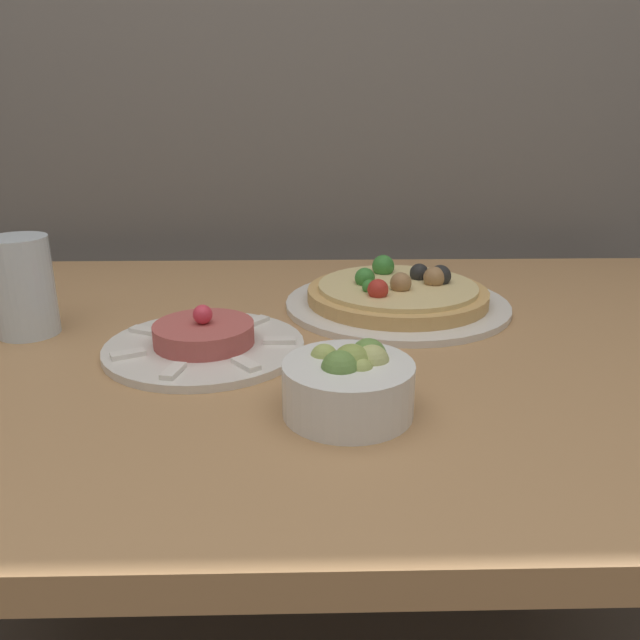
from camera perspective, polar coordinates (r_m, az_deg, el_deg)
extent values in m
cube|color=#AD7F51|center=(0.83, -1.87, -2.82)|extent=(1.37, 0.87, 0.03)
cylinder|color=#AD7F51|center=(1.49, -26.92, -11.08)|extent=(0.06, 0.06, 0.74)
cylinder|color=#AD7F51|center=(1.48, 23.90, -10.76)|extent=(0.06, 0.06, 0.74)
cylinder|color=silver|center=(0.96, 7.04, 1.43)|extent=(0.34, 0.34, 0.01)
cylinder|color=tan|center=(0.95, 7.07, 2.28)|extent=(0.27, 0.27, 0.02)
cylinder|color=#E0C684|center=(0.95, 7.11, 3.05)|extent=(0.24, 0.24, 0.01)
sphere|color=black|center=(0.98, 9.05, 4.27)|extent=(0.03, 0.03, 0.03)
sphere|color=#387F33|center=(0.91, 4.52, 3.05)|extent=(0.02, 0.02, 0.02)
sphere|color=#997047|center=(0.96, 10.39, 3.85)|extent=(0.03, 0.03, 0.03)
sphere|color=#997047|center=(0.92, 7.39, 3.37)|extent=(0.03, 0.03, 0.03)
sphere|color=black|center=(0.97, 10.91, 3.98)|extent=(0.03, 0.03, 0.03)
sphere|color=#387F33|center=(1.01, 5.80, 4.93)|extent=(0.04, 0.04, 0.04)
sphere|color=#387F33|center=(0.95, 4.12, 3.87)|extent=(0.03, 0.03, 0.03)
sphere|color=#B22D23|center=(0.89, 5.32, 2.80)|extent=(0.03, 0.03, 0.03)
cylinder|color=silver|center=(0.80, -10.49, -2.44)|extent=(0.25, 0.25, 0.01)
cylinder|color=#B2514C|center=(0.79, -10.57, -1.22)|extent=(0.13, 0.13, 0.03)
sphere|color=#E0384C|center=(0.78, -10.68, 0.51)|extent=(0.02, 0.02, 0.02)
cube|color=white|center=(0.79, -3.74, -1.88)|extent=(0.04, 0.02, 0.01)
cube|color=white|center=(0.86, -5.92, -0.11)|extent=(0.04, 0.04, 0.01)
cube|color=white|center=(0.88, -10.97, 0.24)|extent=(0.02, 0.04, 0.01)
cube|color=white|center=(0.85, -15.75, -0.92)|extent=(0.04, 0.03, 0.01)
cube|color=white|center=(0.78, -17.16, -2.99)|extent=(0.04, 0.03, 0.01)
cube|color=white|center=(0.72, -13.28, -4.56)|extent=(0.02, 0.04, 0.01)
cube|color=white|center=(0.72, -6.78, -4.00)|extent=(0.04, 0.04, 0.01)
cylinder|color=white|center=(0.63, 2.58, -6.27)|extent=(0.13, 0.13, 0.05)
sphere|color=#B7BC70|center=(0.63, 4.76, -3.85)|extent=(0.04, 0.04, 0.04)
sphere|color=#A3B25B|center=(0.64, 0.38, -3.46)|extent=(0.03, 0.03, 0.03)
sphere|color=#A3B25B|center=(0.61, 3.70, -4.65)|extent=(0.03, 0.03, 0.03)
sphere|color=#8EA34C|center=(0.62, 2.91, -4.00)|extent=(0.04, 0.04, 0.04)
sphere|color=#668E42|center=(0.61, 1.84, -4.54)|extent=(0.04, 0.04, 0.04)
sphere|color=#668E42|center=(0.64, 4.45, -3.33)|extent=(0.04, 0.04, 0.04)
cylinder|color=silver|center=(0.91, -25.52, 2.79)|extent=(0.08, 0.08, 0.13)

